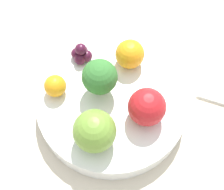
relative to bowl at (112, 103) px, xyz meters
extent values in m
plane|color=gray|center=(0.00, 0.00, -0.04)|extent=(6.00, 6.00, 0.00)
cube|color=beige|center=(0.00, 0.00, -0.03)|extent=(1.20, 1.20, 0.02)
cylinder|color=white|center=(0.00, 0.00, 0.00)|extent=(0.25, 0.25, 0.04)
cylinder|color=#8CB76B|center=(-0.01, -0.02, 0.03)|extent=(0.02, 0.02, 0.02)
sphere|color=#387A33|center=(-0.01, -0.02, 0.06)|extent=(0.06, 0.06, 0.06)
sphere|color=red|center=(0.02, 0.06, 0.05)|extent=(0.06, 0.06, 0.06)
sphere|color=olive|center=(0.07, -0.01, 0.05)|extent=(0.06, 0.06, 0.06)
sphere|color=orange|center=(0.01, -0.09, 0.04)|extent=(0.04, 0.04, 0.04)
sphere|color=orange|center=(-0.07, 0.02, 0.04)|extent=(0.05, 0.05, 0.05)
sphere|color=#47142D|center=(-0.06, -0.07, 0.03)|extent=(0.02, 0.02, 0.02)
sphere|color=#47142D|center=(-0.07, -0.06, 0.03)|extent=(0.02, 0.02, 0.02)
sphere|color=#47142D|center=(-0.08, -0.07, 0.03)|extent=(0.02, 0.02, 0.02)
sphere|color=#47142D|center=(-0.07, -0.08, 0.03)|extent=(0.02, 0.02, 0.02)
sphere|color=#47142D|center=(-0.07, -0.07, 0.04)|extent=(0.02, 0.02, 0.02)
camera|label=1|loc=(0.23, 0.05, 0.46)|focal=50.00mm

